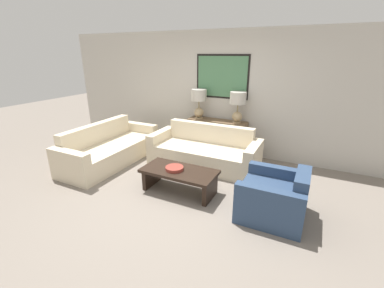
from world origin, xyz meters
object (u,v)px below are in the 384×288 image
Objects in this scene: couch_by_side at (110,150)px; armchair_near_back_wall at (274,198)px; decorative_bowl at (175,168)px; coffee_table at (179,175)px; table_lamp_right at (238,103)px; console_table at (217,137)px; couch_by_back_wall at (204,152)px; table_lamp_left at (199,100)px.

couch_by_side is 3.45m from armchair_near_back_wall.
coffee_table is at bearing 24.66° from decorative_bowl.
armchair_near_back_wall reaches higher than coffee_table.
armchair_near_back_wall is at bearing -7.13° from couch_by_side.
coffee_table is 1.51m from armchair_near_back_wall.
couch_by_side reaches higher than coffee_table.
coffee_table is at bearing -101.38° from table_lamp_right.
armchair_near_back_wall is (1.58, -1.85, -0.12)m from console_table.
console_table is 2.33m from couch_by_side.
armchair_near_back_wall is at bearing -58.38° from table_lamp_right.
couch_by_back_wall is 1.00× the size of couch_by_side.
table_lamp_left is 0.29× the size of couch_by_side.
decorative_bowl is (1.84, -0.46, 0.15)m from couch_by_side.
couch_by_side is (-2.28, -1.42, -0.93)m from table_lamp_right.
coffee_table is (-0.37, -1.85, -0.91)m from table_lamp_right.
armchair_near_back_wall is at bearing 1.33° from decorative_bowl.
console_table is 0.60× the size of couch_by_side.
couch_by_side is at bearing -134.52° from table_lamp_left.
table_lamp_right is 2.36m from armchair_near_back_wall.
coffee_table is 0.15m from decorative_bowl.
table_lamp_right reaches higher than armchair_near_back_wall.
coffee_table is at bearing -12.80° from couch_by_side.
couch_by_side is at bearing 167.20° from coffee_table.
decorative_bowl is (0.00, -1.21, 0.15)m from couch_by_back_wall.
decorative_bowl is 0.34× the size of armchair_near_back_wall.
couch_by_side is at bearing 172.87° from armchair_near_back_wall.
table_lamp_right reaches higher than couch_by_back_wall.
table_lamp_left is at bearing 105.45° from coffee_table.
table_lamp_right is at bearing 76.84° from decorative_bowl.
couch_by_side reaches higher than console_table.
armchair_near_back_wall is (1.14, -1.85, -0.93)m from table_lamp_right.
armchair_near_back_wall is (1.51, 0.01, -0.02)m from coffee_table.
table_lamp_left is at bearing 137.59° from armchair_near_back_wall.
table_lamp_left is (-0.44, 0.00, 0.81)m from console_table.
couch_by_back_wall is 1.22m from decorative_bowl.
couch_by_back_wall is at bearing -56.60° from table_lamp_left.
table_lamp_right reaches higher than couch_by_side.
console_table is at bearing 92.15° from coffee_table.
couch_by_side is at bearing -148.11° from table_lamp_right.
armchair_near_back_wall is (1.58, 0.04, -0.15)m from decorative_bowl.
couch_by_back_wall is (0.00, -0.67, -0.12)m from console_table.
couch_by_back_wall is at bearing -90.00° from console_table.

